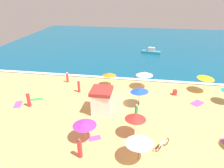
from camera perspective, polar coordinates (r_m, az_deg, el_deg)
ground_plane at (r=25.05m, az=0.43°, el=-4.29°), size 60.00×60.00×0.00m
ocean_water at (r=51.13m, az=5.25°, el=11.39°), size 60.00×44.00×0.10m
wave_breaker_foam at (r=30.59m, az=2.21°, el=1.69°), size 57.00×0.70×0.01m
lifeguard_cabana at (r=22.08m, az=-2.96°, el=-4.61°), size 2.27×2.43×2.72m
beach_umbrella_0 at (r=27.33m, az=9.19°, el=2.95°), size 3.09×3.09×2.40m
beach_umbrella_1 at (r=27.71m, az=-0.75°, el=2.79°), size 2.31×2.32×2.00m
beach_umbrella_2 at (r=23.03m, az=7.78°, el=-1.77°), size 2.96×2.95×2.29m
beach_umbrella_3 at (r=18.29m, az=6.67°, el=-9.22°), size 1.96×1.98×2.37m
beach_umbrella_5 at (r=28.61m, az=25.07°, el=1.70°), size 2.99×2.99×2.28m
beach_umbrella_6 at (r=16.11m, az=7.71°, el=-15.76°), size 2.82×2.83×2.17m
beach_umbrella_8 at (r=18.10m, az=-7.81°, el=-10.94°), size 2.70×2.71×2.05m
parked_bicycle at (r=18.47m, az=14.10°, el=-16.25°), size 1.24×1.41×0.76m
beachgoer_0 at (r=29.91m, az=-12.56°, el=1.87°), size 0.39×0.39×1.56m
beachgoer_1 at (r=26.72m, az=-9.37°, el=-0.68°), size 0.41×0.41×1.72m
beachgoer_2 at (r=21.43m, az=6.89°, el=-7.67°), size 0.48×0.48×1.66m
beachgoer_3 at (r=25.08m, az=-22.57°, el=-4.13°), size 0.39×0.39×1.87m
beachgoer_4 at (r=17.09m, az=-9.13°, el=-17.56°), size 0.53×0.53×1.86m
beachgoer_5 at (r=27.10m, az=17.39°, el=-2.24°), size 0.49×0.49×0.87m
beach_towel_0 at (r=19.20m, az=-4.96°, el=-15.03°), size 1.27×1.06×0.01m
beach_towel_1 at (r=26.44m, az=-25.08°, el=-5.23°), size 1.30×1.81×0.01m
beach_towel_2 at (r=26.26m, az=23.00°, el=-5.02°), size 1.87×1.88×0.01m
beach_towel_4 at (r=26.70m, az=-20.66°, el=-4.08°), size 1.71×1.16×0.01m
small_boat_0 at (r=43.41m, az=11.07°, el=9.07°), size 3.94×1.82×1.24m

